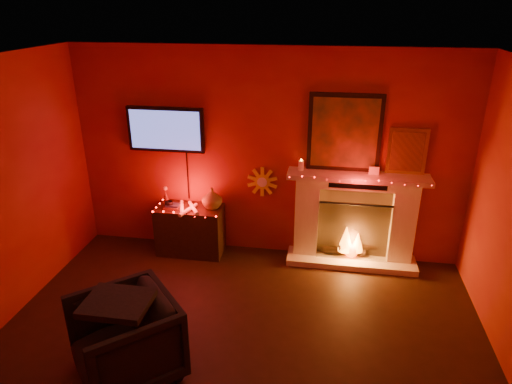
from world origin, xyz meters
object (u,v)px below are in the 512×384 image
fireplace (354,210)px  sunburst_clock (262,182)px  tv (166,130)px  console_table (192,227)px  armchair (125,339)px

fireplace → sunburst_clock: fireplace is taller
tv → sunburst_clock: tv is taller
sunburst_clock → console_table: 1.13m
console_table → sunburst_clock: bearing=13.3°
sunburst_clock → armchair: 2.66m
tv → console_table: (0.33, -0.19, -1.27)m
fireplace → sunburst_clock: (-1.19, 0.09, 0.28)m
console_table → tv: bearing=149.7°
tv → armchair: size_ratio=1.43×
sunburst_clock → tv: bearing=-178.8°
tv → sunburst_clock: size_ratio=3.10×
console_table → armchair: 2.23m
fireplace → tv: (-2.44, 0.06, 0.92)m
fireplace → sunburst_clock: bearing=175.6°
tv → console_table: bearing=-30.3°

